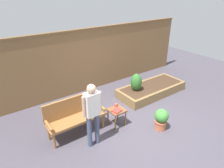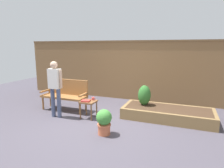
# 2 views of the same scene
# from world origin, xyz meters

# --- Properties ---
(ground_plane) EXTENTS (14.00, 14.00, 0.00)m
(ground_plane) POSITION_xyz_m (0.00, 0.00, 0.00)
(ground_plane) COLOR #47424C
(fence_back) EXTENTS (8.40, 0.14, 2.16)m
(fence_back) POSITION_xyz_m (0.00, 2.60, 1.09)
(fence_back) COLOR brown
(fence_back) RESTS_ON ground_plane
(garden_bench) EXTENTS (1.44, 0.48, 0.94)m
(garden_bench) POSITION_xyz_m (-1.41, 0.72, 0.54)
(garden_bench) COLOR #936033
(garden_bench) RESTS_ON ground_plane
(side_table) EXTENTS (0.40, 0.40, 0.48)m
(side_table) POSITION_xyz_m (-0.40, 0.32, 0.40)
(side_table) COLOR brown
(side_table) RESTS_ON ground_plane
(cup_on_table) EXTENTS (0.11, 0.08, 0.08)m
(cup_on_table) POSITION_xyz_m (-0.33, 0.46, 0.52)
(cup_on_table) COLOR #CC4C47
(cup_on_table) RESTS_ON side_table
(book_on_table) EXTENTS (0.26, 0.24, 0.04)m
(book_on_table) POSITION_xyz_m (-0.45, 0.26, 0.50)
(book_on_table) COLOR #B2332D
(book_on_table) RESTS_ON side_table
(potted_boxwood) EXTENTS (0.35, 0.35, 0.58)m
(potted_boxwood) POSITION_xyz_m (0.42, -0.48, 0.32)
(potted_boxwood) COLOR #C66642
(potted_boxwood) RESTS_ON ground_plane
(raised_planter_bed) EXTENTS (2.40, 1.00, 0.30)m
(raised_planter_bed) POSITION_xyz_m (1.64, 1.03, 0.15)
(raised_planter_bed) COLOR olive
(raised_planter_bed) RESTS_ON ground_plane
(shrub_near_bench) EXTENTS (0.36, 0.36, 0.57)m
(shrub_near_bench) POSITION_xyz_m (0.97, 1.11, 0.58)
(shrub_near_bench) COLOR brown
(shrub_near_bench) RESTS_ON raised_planter_bed
(person_by_bench) EXTENTS (0.47, 0.20, 1.56)m
(person_by_bench) POSITION_xyz_m (-1.28, 0.05, 0.93)
(person_by_bench) COLOR #475170
(person_by_bench) RESTS_ON ground_plane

